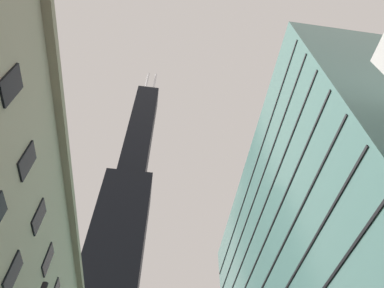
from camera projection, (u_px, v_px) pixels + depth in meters
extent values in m
cube|color=#9E937A|center=(76.00, 247.00, 34.17)|extent=(0.70, 60.44, 0.60)
cube|color=black|center=(13.00, 273.00, 19.66)|extent=(0.14, 1.40, 2.20)
cube|color=black|center=(11.00, 85.00, 16.95)|extent=(0.14, 1.40, 2.20)
cube|color=black|center=(27.00, 161.00, 19.97)|extent=(0.14, 1.40, 2.20)
cube|color=black|center=(39.00, 217.00, 22.99)|extent=(0.14, 1.40, 2.20)
cube|color=black|center=(48.00, 259.00, 26.02)|extent=(0.14, 1.40, 2.20)
cube|color=black|center=(116.00, 249.00, 107.23)|extent=(16.82, 16.82, 55.67)
cube|color=black|center=(140.00, 133.00, 156.85)|extent=(10.81, 10.81, 69.59)
cylinder|color=silver|center=(147.00, 84.00, 194.56)|extent=(1.20, 1.20, 26.02)
cylinder|color=silver|center=(154.00, 85.00, 194.91)|extent=(1.20, 1.20, 26.02)
cube|color=black|center=(265.00, 282.00, 41.57)|extent=(0.12, 48.96, 0.24)
cube|color=black|center=(260.00, 254.00, 44.74)|extent=(0.12, 48.96, 0.24)
cube|color=black|center=(255.00, 229.00, 47.90)|extent=(0.12, 48.96, 0.24)
cube|color=black|center=(251.00, 208.00, 51.07)|extent=(0.12, 48.96, 0.24)
cube|color=black|center=(248.00, 189.00, 54.24)|extent=(0.12, 48.96, 0.24)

